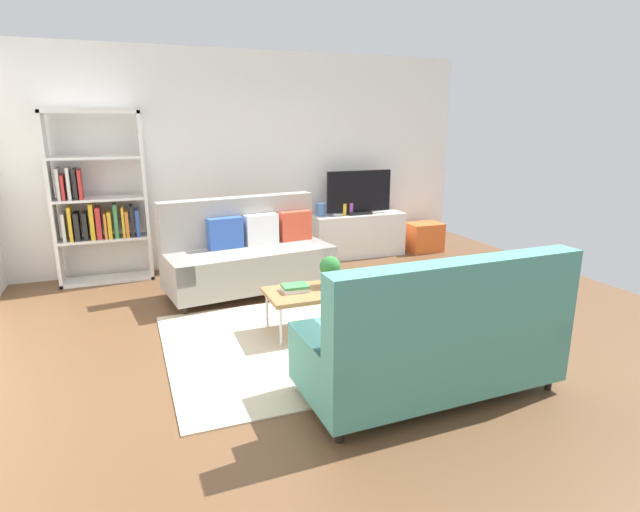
# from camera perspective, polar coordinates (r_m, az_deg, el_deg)

# --- Properties ---
(ground_plane) EXTENTS (7.68, 7.68, 0.00)m
(ground_plane) POSITION_cam_1_polar(r_m,az_deg,el_deg) (5.01, 0.30, -8.31)
(ground_plane) COLOR brown
(wall_far) EXTENTS (6.40, 0.12, 2.90)m
(wall_far) POSITION_cam_1_polar(r_m,az_deg,el_deg) (7.30, -7.89, 10.64)
(wall_far) COLOR white
(wall_far) RESTS_ON ground_plane
(area_rug) EXTENTS (2.90, 2.20, 0.01)m
(area_rug) POSITION_cam_1_polar(r_m,az_deg,el_deg) (4.83, 0.71, -9.16)
(area_rug) COLOR beige
(area_rug) RESTS_ON ground_plane
(couch_beige) EXTENTS (2.00, 1.09, 1.10)m
(couch_beige) POSITION_cam_1_polar(r_m,az_deg,el_deg) (6.05, -8.09, 0.19)
(couch_beige) COLOR gray
(couch_beige) RESTS_ON ground_plane
(couch_green) EXTENTS (1.91, 0.87, 1.10)m
(couch_green) POSITION_cam_1_polar(r_m,az_deg,el_deg) (3.81, 12.51, -9.19)
(couch_green) COLOR teal
(couch_green) RESTS_ON ground_plane
(coffee_table) EXTENTS (1.10, 0.56, 0.42)m
(coffee_table) POSITION_cam_1_polar(r_m,az_deg,el_deg) (4.88, 0.39, -4.02)
(coffee_table) COLOR #9E7042
(coffee_table) RESTS_ON ground_plane
(tv_console) EXTENTS (1.40, 0.44, 0.64)m
(tv_console) POSITION_cam_1_polar(r_m,az_deg,el_deg) (7.65, 4.24, 2.37)
(tv_console) COLOR silver
(tv_console) RESTS_ON ground_plane
(tv) EXTENTS (1.00, 0.20, 0.64)m
(tv) POSITION_cam_1_polar(r_m,az_deg,el_deg) (7.52, 4.39, 7.04)
(tv) COLOR black
(tv) RESTS_ON tv_console
(bookshelf) EXTENTS (1.10, 0.36, 2.10)m
(bookshelf) POSITION_cam_1_polar(r_m,az_deg,el_deg) (6.84, -23.66, 5.30)
(bookshelf) COLOR white
(bookshelf) RESTS_ON ground_plane
(storage_trunk) EXTENTS (0.52, 0.40, 0.44)m
(storage_trunk) POSITION_cam_1_polar(r_m,az_deg,el_deg) (8.11, 11.57, 2.10)
(storage_trunk) COLOR orange
(storage_trunk) RESTS_ON ground_plane
(potted_plant) EXTENTS (0.21, 0.21, 0.30)m
(potted_plant) POSITION_cam_1_polar(r_m,az_deg,el_deg) (4.92, 1.14, -1.63)
(potted_plant) COLOR brown
(potted_plant) RESTS_ON coffee_table
(table_book_0) EXTENTS (0.24, 0.18, 0.04)m
(table_book_0) POSITION_cam_1_polar(r_m,az_deg,el_deg) (4.81, -2.80, -3.75)
(table_book_0) COLOR silver
(table_book_0) RESTS_ON coffee_table
(table_book_1) EXTENTS (0.25, 0.19, 0.03)m
(table_book_1) POSITION_cam_1_polar(r_m,az_deg,el_deg) (4.80, -2.81, -3.40)
(table_book_1) COLOR #3F8C4C
(table_book_1) RESTS_ON table_book_0
(vase_0) EXTENTS (0.14, 0.14, 0.19)m
(vase_0) POSITION_cam_1_polar(r_m,az_deg,el_deg) (7.39, 0.04, 5.24)
(vase_0) COLOR #4C72B2
(vase_0) RESTS_ON tv_console
(vase_1) EXTENTS (0.08, 0.08, 0.16)m
(vase_1) POSITION_cam_1_polar(r_m,az_deg,el_deg) (7.47, 1.48, 5.21)
(vase_1) COLOR silver
(vase_1) RESTS_ON tv_console
(bottle_0) EXTENTS (0.05, 0.05, 0.17)m
(bottle_0) POSITION_cam_1_polar(r_m,az_deg,el_deg) (7.44, 2.78, 5.23)
(bottle_0) COLOR gold
(bottle_0) RESTS_ON tv_console
(bottle_1) EXTENTS (0.06, 0.06, 0.18)m
(bottle_1) POSITION_cam_1_polar(r_m,az_deg,el_deg) (7.48, 3.52, 5.29)
(bottle_1) COLOR purple
(bottle_1) RESTS_ON tv_console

